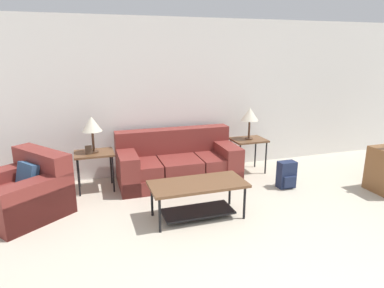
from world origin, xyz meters
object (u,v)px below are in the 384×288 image
(coffee_table, at_px, (198,192))
(table_lamp_left, at_px, (92,125))
(side_table_left, at_px, (94,156))
(side_table_right, at_px, (249,143))
(couch, at_px, (178,163))
(armchair, at_px, (24,193))
(backpack, at_px, (287,175))
(table_lamp_right, at_px, (250,115))

(coffee_table, distance_m, table_lamp_left, 1.92)
(side_table_left, relative_size, side_table_right, 1.00)
(couch, distance_m, table_lamp_left, 1.48)
(side_table_left, height_order, side_table_right, same)
(armchair, distance_m, backpack, 3.75)
(armchair, bearing_deg, side_table_left, 31.13)
(table_lamp_right, height_order, backpack, table_lamp_right)
(armchair, distance_m, side_table_left, 1.10)
(couch, relative_size, coffee_table, 1.59)
(couch, height_order, armchair, couch)
(armchair, relative_size, side_table_left, 2.28)
(coffee_table, xyz_separation_m, side_table_left, (-1.19, 1.35, 0.18))
(table_lamp_left, relative_size, backpack, 1.30)
(coffee_table, bearing_deg, couch, 85.38)
(armchair, xyz_separation_m, backpack, (3.74, -0.28, -0.08))
(couch, distance_m, armchair, 2.27)
(table_lamp_right, bearing_deg, backpack, -73.94)
(coffee_table, bearing_deg, table_lamp_right, 44.00)
(couch, height_order, backpack, couch)
(couch, bearing_deg, table_lamp_right, 1.52)
(couch, bearing_deg, table_lamp_left, 178.48)
(table_lamp_left, bearing_deg, side_table_left, 63.43)
(armchair, height_order, backpack, armchair)
(side_table_left, distance_m, backpack, 2.96)
(table_lamp_left, distance_m, table_lamp_right, 2.58)
(table_lamp_right, bearing_deg, couch, -178.48)
(coffee_table, xyz_separation_m, backpack, (1.64, 0.51, -0.14))
(table_lamp_left, bearing_deg, table_lamp_right, 0.00)
(coffee_table, height_order, side_table_right, side_table_right)
(backpack, bearing_deg, table_lamp_left, 163.44)
(couch, xyz_separation_m, side_table_left, (-1.29, 0.03, 0.24))
(side_table_right, bearing_deg, coffee_table, -136.00)
(coffee_table, height_order, table_lamp_right, table_lamp_right)
(side_table_right, height_order, table_lamp_right, table_lamp_right)
(armchair, xyz_separation_m, side_table_right, (3.50, 0.56, 0.24))
(coffee_table, bearing_deg, backpack, 17.27)
(table_lamp_left, distance_m, backpack, 3.06)
(couch, xyz_separation_m, armchair, (-2.21, -0.52, -0.01))
(coffee_table, relative_size, table_lamp_right, 2.21)
(table_lamp_left, height_order, table_lamp_right, same)
(couch, relative_size, backpack, 4.58)
(couch, bearing_deg, side_table_right, 1.52)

